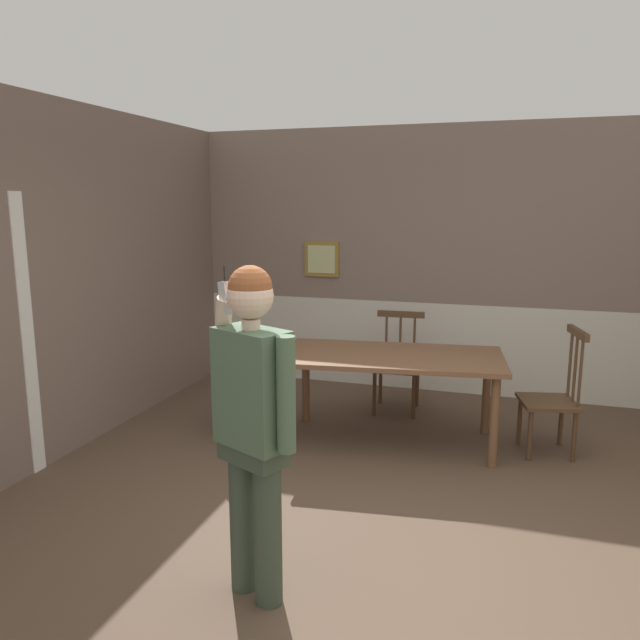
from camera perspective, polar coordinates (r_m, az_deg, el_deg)
name	(u,v)px	position (r m, az deg, el deg)	size (l,w,h in m)	color
ground_plane	(378,549)	(3.86, 5.44, -20.58)	(7.26, 7.26, 0.00)	brown
room_back_partition	(445,267)	(6.60, 11.67, 4.92)	(5.54, 0.17, 2.82)	gray
dining_table	(392,364)	(5.15, 6.75, -4.16)	(1.93, 1.14, 0.77)	brown
chair_near_window	(243,382)	(5.44, -7.23, -5.77)	(0.54, 0.54, 1.00)	black
chair_by_doorway	(398,363)	(6.02, 7.28, -4.06)	(0.49, 0.49, 0.96)	#513823
chair_at_table_head	(553,397)	(5.29, 21.04, -6.76)	(0.51, 0.51, 1.04)	#513823
person_figure	(254,413)	(3.05, -6.23, -8.70)	(0.51, 0.35, 1.73)	#3A493A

